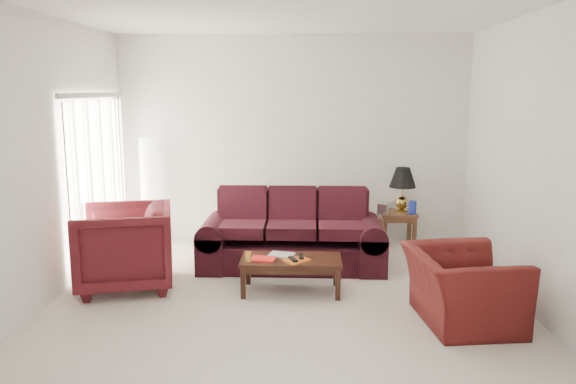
# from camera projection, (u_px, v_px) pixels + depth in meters

# --- Properties ---
(floor) EXTENTS (5.00, 5.00, 0.00)m
(floor) POSITION_uv_depth(u_px,v_px,m) (285.00, 305.00, 5.89)
(floor) COLOR beige
(floor) RESTS_ON ground
(blinds) EXTENTS (0.10, 2.00, 2.16)m
(blinds) POSITION_uv_depth(u_px,v_px,m) (98.00, 182.00, 7.07)
(blinds) COLOR silver
(blinds) RESTS_ON ground
(sofa) EXTENTS (2.36, 1.12, 0.95)m
(sofa) POSITION_uv_depth(u_px,v_px,m) (292.00, 231.00, 7.08)
(sofa) COLOR black
(sofa) RESTS_ON ground
(throw_pillow) EXTENTS (0.44, 0.38, 0.42)m
(throw_pillow) POSITION_uv_depth(u_px,v_px,m) (237.00, 201.00, 7.69)
(throw_pillow) COLOR black
(throw_pillow) RESTS_ON sofa
(end_table) EXTENTS (0.53, 0.53, 0.54)m
(end_table) POSITION_uv_depth(u_px,v_px,m) (397.00, 231.00, 7.90)
(end_table) COLOR #4A2219
(end_table) RESTS_ON ground
(table_lamp) EXTENTS (0.41, 0.41, 0.62)m
(table_lamp) POSITION_uv_depth(u_px,v_px,m) (402.00, 189.00, 7.85)
(table_lamp) COLOR #B28C37
(table_lamp) RESTS_ON end_table
(clock) EXTENTS (0.15, 0.10, 0.14)m
(clock) POSITION_uv_depth(u_px,v_px,m) (383.00, 209.00, 7.72)
(clock) COLOR silver
(clock) RESTS_ON end_table
(blue_canister) EXTENTS (0.13, 0.13, 0.18)m
(blue_canister) POSITION_uv_depth(u_px,v_px,m) (412.00, 207.00, 7.72)
(blue_canister) COLOR #172396
(blue_canister) RESTS_ON end_table
(picture_frame) EXTENTS (0.17, 0.19, 0.05)m
(picture_frame) POSITION_uv_depth(u_px,v_px,m) (386.00, 203.00, 8.07)
(picture_frame) COLOR silver
(picture_frame) RESTS_ON end_table
(floor_lamp) EXTENTS (0.32, 0.32, 1.58)m
(floor_lamp) POSITION_uv_depth(u_px,v_px,m) (149.00, 192.00, 7.99)
(floor_lamp) COLOR white
(floor_lamp) RESTS_ON ground
(armchair_left) EXTENTS (1.26, 1.23, 0.95)m
(armchair_left) POSITION_uv_depth(u_px,v_px,m) (124.00, 247.00, 6.33)
(armchair_left) COLOR #420F13
(armchair_left) RESTS_ON ground
(armchair_right) EXTENTS (1.08, 1.20, 0.70)m
(armchair_right) POSITION_uv_depth(u_px,v_px,m) (462.00, 288.00, 5.39)
(armchair_right) COLOR #43100F
(armchair_right) RESTS_ON ground
(coffee_table) EXTENTS (1.23, 0.88, 0.39)m
(coffee_table) POSITION_uv_depth(u_px,v_px,m) (291.00, 275.00, 6.24)
(coffee_table) COLOR black
(coffee_table) RESTS_ON ground
(magazine_red) EXTENTS (0.30, 0.24, 0.02)m
(magazine_red) POSITION_uv_depth(u_px,v_px,m) (263.00, 259.00, 6.15)
(magazine_red) COLOR red
(magazine_red) RESTS_ON coffee_table
(magazine_white) EXTENTS (0.31, 0.27, 0.02)m
(magazine_white) POSITION_uv_depth(u_px,v_px,m) (281.00, 255.00, 6.31)
(magazine_white) COLOR silver
(magazine_white) RESTS_ON coffee_table
(magazine_orange) EXTENTS (0.34, 0.33, 0.02)m
(magazine_orange) POSITION_uv_depth(u_px,v_px,m) (297.00, 260.00, 6.10)
(magazine_orange) COLOR #C15616
(magazine_orange) RESTS_ON coffee_table
(remote_a) EXTENTS (0.11, 0.19, 0.02)m
(remote_a) POSITION_uv_depth(u_px,v_px,m) (293.00, 259.00, 6.08)
(remote_a) COLOR black
(remote_a) RESTS_ON coffee_table
(remote_b) EXTENTS (0.07, 0.17, 0.02)m
(remote_b) POSITION_uv_depth(u_px,v_px,m) (301.00, 256.00, 6.18)
(remote_b) COLOR black
(remote_b) RESTS_ON coffee_table
(yellow_glass) EXTENTS (0.08, 0.08, 0.11)m
(yellow_glass) POSITION_uv_depth(u_px,v_px,m) (248.00, 257.00, 6.07)
(yellow_glass) COLOR gold
(yellow_glass) RESTS_ON coffee_table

